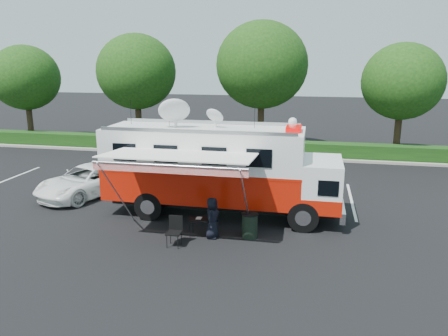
# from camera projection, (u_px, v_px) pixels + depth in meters

# --- Properties ---
(ground_plane) EXTENTS (120.00, 120.00, 0.00)m
(ground_plane) POSITION_uv_depth(u_px,v_px,m) (222.00, 215.00, 18.37)
(ground_plane) COLOR black
(ground_plane) RESTS_ON ground
(back_border) EXTENTS (60.00, 6.14, 8.87)m
(back_border) POSITION_uv_depth(u_px,v_px,m) (278.00, 80.00, 29.17)
(back_border) COLOR #9E998E
(back_border) RESTS_ON ground_plane
(stall_lines) EXTENTS (24.12, 5.50, 0.01)m
(stall_lines) POSITION_uv_depth(u_px,v_px,m) (224.00, 193.00, 21.32)
(stall_lines) COLOR silver
(stall_lines) RESTS_ON ground_plane
(command_truck) EXTENTS (9.74, 2.68, 4.68)m
(command_truck) POSITION_uv_depth(u_px,v_px,m) (220.00, 168.00, 17.90)
(command_truck) COLOR black
(command_truck) RESTS_ON ground_plane
(awning) EXTENTS (5.31, 2.74, 3.21)m
(awning) POSITION_uv_depth(u_px,v_px,m) (178.00, 158.00, 15.19)
(awning) COLOR white
(awning) RESTS_ON ground_plane
(white_suv) EXTENTS (4.09, 5.65, 1.43)m
(white_suv) POSITION_uv_depth(u_px,v_px,m) (89.00, 195.00, 21.03)
(white_suv) COLOR white
(white_suv) RESTS_ON ground_plane
(person) EXTENTS (0.56, 0.79, 1.53)m
(person) POSITION_uv_depth(u_px,v_px,m) (212.00, 237.00, 16.03)
(person) COLOR black
(person) RESTS_ON ground_plane
(folding_table) EXTENTS (0.93, 0.78, 0.68)m
(folding_table) POSITION_uv_depth(u_px,v_px,m) (200.00, 220.00, 16.01)
(folding_table) COLOR black
(folding_table) RESTS_ON ground_plane
(folding_chair) EXTENTS (0.51, 0.53, 1.06)m
(folding_chair) POSITION_uv_depth(u_px,v_px,m) (175.00, 228.00, 15.25)
(folding_chair) COLOR black
(folding_chair) RESTS_ON ground_plane
(trash_bin) EXTENTS (0.62, 0.62, 0.92)m
(trash_bin) POSITION_uv_depth(u_px,v_px,m) (250.00, 225.00, 15.95)
(trash_bin) COLOR black
(trash_bin) RESTS_ON ground_plane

